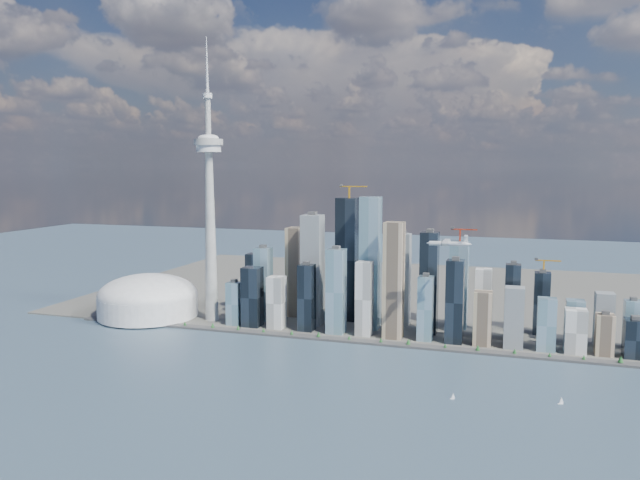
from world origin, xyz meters
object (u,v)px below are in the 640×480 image
(needle_tower, at_px, (210,204))
(airplane, at_px, (449,243))
(sailboat_west, at_px, (453,397))
(sailboat_east, at_px, (561,402))
(dome_stadium, at_px, (148,298))

(needle_tower, xyz_separation_m, airplane, (471.39, -87.83, -50.13))
(sailboat_west, distance_m, sailboat_east, 138.70)
(airplane, distance_m, sailboat_west, 268.60)
(dome_stadium, height_order, sailboat_west, dome_stadium)
(needle_tower, relative_size, airplane, 7.66)
(needle_tower, bearing_deg, sailboat_east, -22.06)
(needle_tower, relative_size, dome_stadium, 2.75)
(airplane, bearing_deg, dome_stadium, 170.30)
(sailboat_west, relative_size, sailboat_east, 0.87)
(airplane, relative_size, sailboat_west, 7.81)
(needle_tower, xyz_separation_m, dome_stadium, (-140.00, -10.00, -196.40))
(needle_tower, height_order, dome_stadium, needle_tower)
(needle_tower, xyz_separation_m, sailboat_east, (637.77, -258.51, -232.44))
(needle_tower, distance_m, sailboat_east, 726.36)
(airplane, distance_m, sailboat_east, 300.09)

